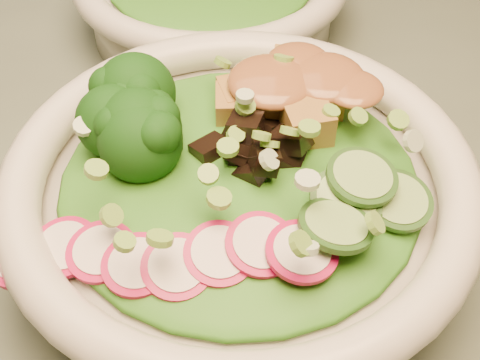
{
  "coord_description": "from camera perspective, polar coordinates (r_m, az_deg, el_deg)",
  "views": [
    {
      "loc": [
        -0.02,
        -0.3,
        1.12
      ],
      "look_at": [
        -0.04,
        -0.01,
        0.82
      ],
      "focal_mm": 50.0,
      "sensor_mm": 36.0,
      "label": 1
    }
  ],
  "objects": [
    {
      "name": "broccoli_florets",
      "position": [
        0.44,
        -8.28,
        4.87
      ],
      "size": [
        0.11,
        0.1,
        0.05
      ],
      "primitive_type": null,
      "rotation": [
        0.0,
        0.0,
        -0.23
      ],
      "color": "black",
      "rests_on": "salad_bowl"
    },
    {
      "name": "mushroom_heap",
      "position": [
        0.42,
        0.92,
        2.84
      ],
      "size": [
        0.1,
        0.1,
        0.05
      ],
      "primitive_type": null,
      "rotation": [
        0.0,
        0.0,
        -0.23
      ],
      "color": "black",
      "rests_on": "salad_bowl"
    },
    {
      "name": "salad_bowl",
      "position": [
        0.44,
        0.0,
        -1.93
      ],
      "size": [
        0.31,
        0.31,
        0.08
      ],
      "rotation": [
        0.0,
        0.0,
        -0.23
      ],
      "color": "beige",
      "rests_on": "dining_table"
    },
    {
      "name": "dining_table",
      "position": [
        0.57,
        3.76,
        -11.86
      ],
      "size": [
        1.2,
        0.8,
        0.75
      ],
      "color": "black",
      "rests_on": "ground"
    },
    {
      "name": "radish_slices",
      "position": [
        0.38,
        -5.2,
        -6.73
      ],
      "size": [
        0.13,
        0.07,
        0.02
      ],
      "primitive_type": null,
      "rotation": [
        0.0,
        0.0,
        -0.23
      ],
      "color": "#A40C3E",
      "rests_on": "salad_bowl"
    },
    {
      "name": "scallion_garnish",
      "position": [
        0.4,
        -0.0,
        2.84
      ],
      "size": [
        0.22,
        0.22,
        0.03
      ],
      "primitive_type": null,
      "color": "#6FA339",
      "rests_on": "salad_bowl"
    },
    {
      "name": "tofu_cubes",
      "position": [
        0.46,
        4.6,
        6.86
      ],
      "size": [
        0.11,
        0.09,
        0.04
      ],
      "primitive_type": null,
      "rotation": [
        0.0,
        0.0,
        -0.23
      ],
      "color": "olive",
      "rests_on": "salad_bowl"
    },
    {
      "name": "lettuce_bed",
      "position": [
        0.42,
        0.0,
        0.09
      ],
      "size": [
        0.23,
        0.23,
        0.03
      ],
      "primitive_type": "ellipsoid",
      "color": "#1E6515",
      "rests_on": "salad_bowl"
    },
    {
      "name": "peanut_sauce",
      "position": [
        0.45,
        4.71,
        8.31
      ],
      "size": [
        0.08,
        0.06,
        0.02
      ],
      "primitive_type": "ellipsoid",
      "color": "brown",
      "rests_on": "tofu_cubes"
    },
    {
      "name": "cucumber_slices",
      "position": [
        0.39,
        9.31,
        -2.4
      ],
      "size": [
        0.1,
        0.1,
        0.04
      ],
      "primitive_type": null,
      "rotation": [
        0.0,
        0.0,
        -0.23
      ],
      "color": "#8EB263",
      "rests_on": "salad_bowl"
    }
  ]
}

